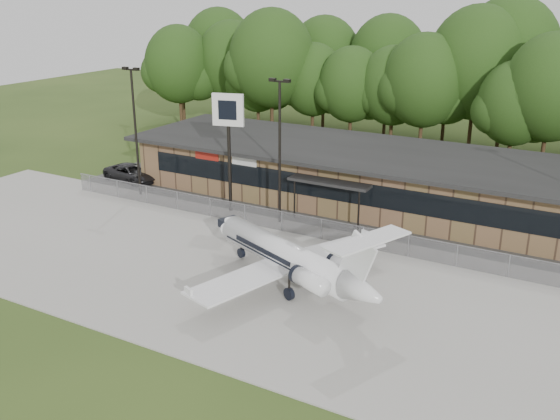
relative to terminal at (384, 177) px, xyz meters
The scene contains 11 objects.
ground 24.04m from the terminal, 89.99° to the right, with size 160.00×160.00×0.00m, color #2D4418.
apron 16.08m from the terminal, 89.99° to the right, with size 64.00×18.00×0.08m, color #9E9B93.
parking_lot 4.93m from the terminal, 89.96° to the right, with size 50.00×9.00×0.06m, color #383835.
terminal is the anchor object (origin of this frame).
fence 9.05m from the terminal, 89.98° to the right, with size 46.00×0.04×1.52m.
treeline 18.83m from the terminal, 89.99° to the left, with size 72.00×12.00×15.00m, color #1E3A12, non-canonical shape.
light_pole_left 19.84m from the terminal, 157.54° to the right, with size 1.55×0.30×10.23m.
light_pole_mid 9.73m from the terminal, 123.89° to the right, with size 1.55×0.30×10.23m.
business_jet 16.06m from the terminal, 88.24° to the right, with size 14.21×12.68×4.88m.
suv 21.80m from the terminal, 167.15° to the right, with size 2.46×5.34×1.48m, color #282729.
pole_sign 12.67m from the terminal, 142.75° to the right, with size 2.32×0.81×8.86m.
Camera 1 is at (15.48, -20.00, 15.89)m, focal length 40.00 mm.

